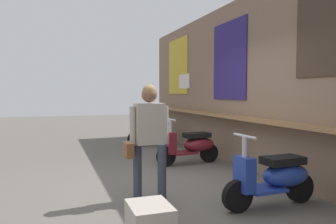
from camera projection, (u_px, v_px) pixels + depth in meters
ground_plane at (164, 187)px, 5.16m from camera, size 34.06×34.06×0.00m
market_stall_facade at (272, 82)px, 5.74m from camera, size 12.17×0.61×3.38m
scooter_green at (154, 131)px, 9.28m from camera, size 0.46×1.40×0.97m
scooter_maroon at (192, 145)px, 6.80m from camera, size 0.48×1.40×0.97m
scooter_blue at (275, 177)px, 4.25m from camera, size 0.46×1.40×0.97m
shopper_with_handbag at (148, 131)px, 4.42m from camera, size 0.31×0.64×1.60m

